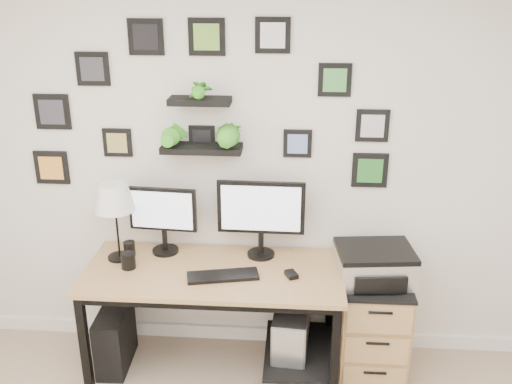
# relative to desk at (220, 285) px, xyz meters

# --- Properties ---
(room) EXTENTS (4.00, 4.00, 4.00)m
(room) POSITION_rel_desk_xyz_m (0.17, 0.32, -0.58)
(room) COLOR tan
(room) RESTS_ON ground
(desk) EXTENTS (1.60, 0.70, 0.75)m
(desk) POSITION_rel_desk_xyz_m (0.00, 0.00, 0.00)
(desk) COLOR tan
(desk) RESTS_ON ground
(monitor_left) EXTENTS (0.44, 0.18, 0.45)m
(monitor_left) POSITION_rel_desk_xyz_m (-0.39, 0.18, 0.39)
(monitor_left) COLOR black
(monitor_left) RESTS_ON desk
(monitor_right) EXTENTS (0.55, 0.18, 0.51)m
(monitor_right) POSITION_rel_desk_xyz_m (0.24, 0.18, 0.43)
(monitor_right) COLOR black
(monitor_right) RESTS_ON desk
(keyboard) EXTENTS (0.45, 0.23, 0.02)m
(keyboard) POSITION_rel_desk_xyz_m (0.03, -0.12, 0.13)
(keyboard) COLOR black
(keyboard) RESTS_ON desk
(mouse) EXTENTS (0.09, 0.11, 0.03)m
(mouse) POSITION_rel_desk_xyz_m (0.45, -0.08, 0.14)
(mouse) COLOR black
(mouse) RESTS_ON desk
(table_lamp) EXTENTS (0.25, 0.25, 0.51)m
(table_lamp) POSITION_rel_desk_xyz_m (-0.66, 0.08, 0.53)
(table_lamp) COLOR black
(table_lamp) RESTS_ON desk
(mug) EXTENTS (0.09, 0.09, 0.10)m
(mug) POSITION_rel_desk_xyz_m (-0.57, -0.04, 0.17)
(mug) COLOR black
(mug) RESTS_ON desk
(pen_cup) EXTENTS (0.07, 0.07, 0.10)m
(pen_cup) POSITION_rel_desk_xyz_m (-0.61, 0.12, 0.17)
(pen_cup) COLOR black
(pen_cup) RESTS_ON desk
(pc_tower_black) EXTENTS (0.19, 0.41, 0.41)m
(pc_tower_black) POSITION_rel_desk_xyz_m (-0.71, -0.02, -0.42)
(pc_tower_black) COLOR black
(pc_tower_black) RESTS_ON ground
(pc_tower_grey) EXTENTS (0.25, 0.50, 0.48)m
(pc_tower_grey) POSITION_rel_desk_xyz_m (0.46, 0.01, -0.39)
(pc_tower_grey) COLOR gray
(pc_tower_grey) RESTS_ON ground
(file_cabinet) EXTENTS (0.43, 0.53, 0.67)m
(file_cabinet) POSITION_rel_desk_xyz_m (0.98, 0.06, -0.29)
(file_cabinet) COLOR tan
(file_cabinet) RESTS_ON ground
(printer) EXTENTS (0.50, 0.42, 0.21)m
(printer) POSITION_rel_desk_xyz_m (0.96, 0.07, 0.15)
(printer) COLOR silver
(printer) RESTS_ON file_cabinet
(wall_decor) EXTENTS (2.29, 0.18, 1.07)m
(wall_decor) POSITION_rel_desk_xyz_m (-0.12, 0.27, 1.04)
(wall_decor) COLOR black
(wall_decor) RESTS_ON ground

